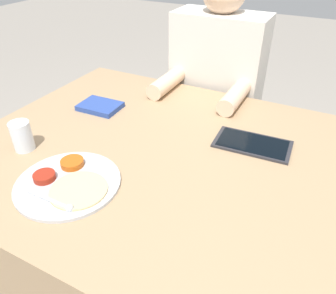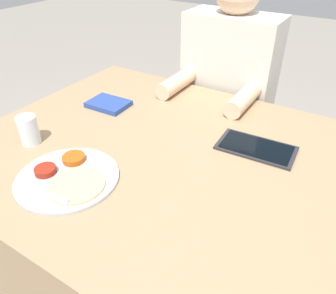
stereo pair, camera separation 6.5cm
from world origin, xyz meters
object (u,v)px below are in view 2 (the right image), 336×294
(red_notebook, at_px, (109,104))
(tablet_device, at_px, (256,148))
(thali_tray, at_px, (68,177))
(person_diner, at_px, (224,117))
(drinking_glass, at_px, (29,130))

(red_notebook, relative_size, tablet_device, 0.64)
(thali_tray, bearing_deg, red_notebook, 116.06)
(person_diner, bearing_deg, drinking_glass, -112.83)
(thali_tray, distance_m, tablet_device, 0.59)
(red_notebook, relative_size, drinking_glass, 1.67)
(person_diner, height_order, drinking_glass, person_diner)
(red_notebook, distance_m, drinking_glass, 0.35)
(person_diner, bearing_deg, red_notebook, -121.99)
(thali_tray, relative_size, tablet_device, 1.16)
(thali_tray, relative_size, red_notebook, 1.81)
(thali_tray, bearing_deg, drinking_glass, 163.25)
(red_notebook, bearing_deg, person_diner, 58.01)
(red_notebook, distance_m, person_diner, 0.61)
(thali_tray, distance_m, drinking_glass, 0.26)
(red_notebook, bearing_deg, tablet_device, 1.81)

